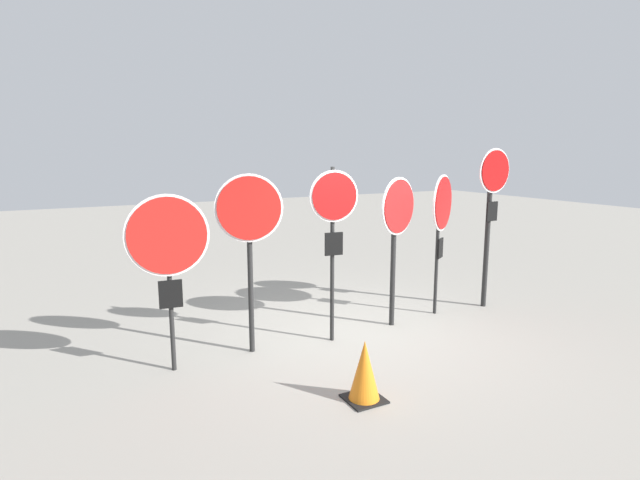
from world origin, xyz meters
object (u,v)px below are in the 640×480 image
object	(u,v)px
stop_sign_0	(168,245)
stop_sign_2	(334,215)
traffic_cone_0	(364,371)
stop_sign_4	(442,212)
stop_sign_3	(397,221)
stop_sign_1	(249,224)
stop_sign_5	(492,199)

from	to	relation	value
stop_sign_0	stop_sign_2	world-z (taller)	stop_sign_2
traffic_cone_0	stop_sign_2	bearing A→B (deg)	71.92
stop_sign_4	stop_sign_3	bearing A→B (deg)	155.33
stop_sign_2	traffic_cone_0	size ratio (longest dim) A/B	3.63
stop_sign_1	stop_sign_4	bearing A→B (deg)	16.25
stop_sign_4	traffic_cone_0	distance (m)	3.46
stop_sign_2	stop_sign_4	bearing A→B (deg)	13.38
stop_sign_0	stop_sign_1	world-z (taller)	stop_sign_1
stop_sign_4	traffic_cone_0	xyz separation A→B (m)	(-2.60, -1.84, -1.34)
stop_sign_3	stop_sign_5	size ratio (longest dim) A/B	0.84
stop_sign_3	traffic_cone_0	xyz separation A→B (m)	(-1.65, -1.72, -1.27)
stop_sign_2	stop_sign_0	bearing A→B (deg)	-174.37
stop_sign_2	stop_sign_5	bearing A→B (deg)	9.73
stop_sign_3	traffic_cone_0	world-z (taller)	stop_sign_3
stop_sign_3	stop_sign_4	xyz separation A→B (m)	(0.95, 0.12, 0.07)
stop_sign_5	traffic_cone_0	size ratio (longest dim) A/B	4.01
stop_sign_1	traffic_cone_0	world-z (taller)	stop_sign_1
traffic_cone_0	stop_sign_4	bearing A→B (deg)	35.30
traffic_cone_0	stop_sign_5	bearing A→B (deg)	26.22
stop_sign_1	stop_sign_3	distance (m)	2.26
stop_sign_0	stop_sign_4	bearing A→B (deg)	8.46
stop_sign_2	stop_sign_4	distance (m)	2.10
stop_sign_0	stop_sign_1	distance (m)	1.04
stop_sign_3	stop_sign_4	distance (m)	0.96
stop_sign_0	traffic_cone_0	world-z (taller)	stop_sign_0
stop_sign_4	stop_sign_1	bearing A→B (deg)	149.86
stop_sign_4	traffic_cone_0	bearing A→B (deg)	-176.66
stop_sign_0	stop_sign_5	bearing A→B (deg)	7.04
stop_sign_0	stop_sign_4	size ratio (longest dim) A/B	0.95
stop_sign_2	stop_sign_5	distance (m)	3.05
stop_sign_2	stop_sign_3	xyz separation A→B (m)	(1.13, 0.12, -0.17)
stop_sign_2	traffic_cone_0	xyz separation A→B (m)	(-0.52, -1.60, -1.44)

